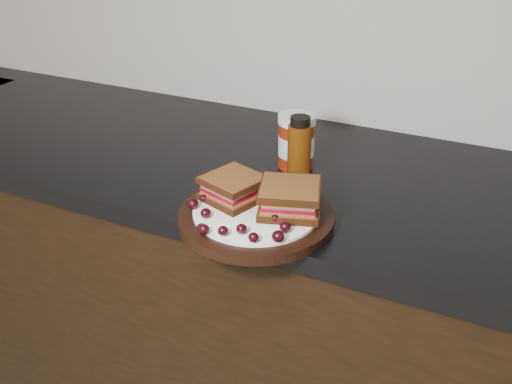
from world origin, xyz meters
TOP-DOWN VIEW (x-y plane):
  - base_cabinets at (0.00, 1.70)m, footprint 3.96×0.58m
  - countertop at (0.00, 1.70)m, footprint 3.98×0.60m
  - plate at (0.25, 1.46)m, footprint 0.28×0.28m
  - sandwich_left at (0.20, 1.48)m, footprint 0.12×0.12m
  - sandwich_right at (0.31, 1.49)m, footprint 0.13×0.13m
  - grape_0 at (0.15, 1.42)m, footprint 0.02×0.02m
  - grape_1 at (0.19, 1.40)m, footprint 0.02×0.02m
  - grape_2 at (0.20, 1.36)m, footprint 0.02×0.02m
  - grape_3 at (0.21, 1.35)m, footprint 0.02×0.02m
  - grape_4 at (0.24, 1.36)m, footprint 0.02×0.02m
  - grape_5 at (0.27, 1.38)m, footprint 0.02×0.02m
  - grape_6 at (0.30, 1.37)m, footprint 0.02×0.02m
  - grape_7 at (0.33, 1.39)m, footprint 0.02×0.02m
  - grape_8 at (0.33, 1.42)m, footprint 0.02×0.02m
  - grape_9 at (0.30, 1.44)m, footprint 0.02×0.02m
  - grape_10 at (0.34, 1.47)m, footprint 0.02×0.02m
  - grape_11 at (0.33, 1.49)m, footprint 0.02×0.02m
  - grape_12 at (0.33, 1.49)m, footprint 0.02×0.02m
  - grape_13 at (0.20, 1.52)m, footprint 0.02×0.02m
  - grape_14 at (0.19, 1.50)m, footprint 0.02×0.02m
  - grape_15 at (0.19, 1.48)m, footprint 0.02×0.02m
  - grape_16 at (0.15, 1.45)m, footprint 0.02×0.02m
  - grape_17 at (0.20, 1.51)m, footprint 0.02×0.02m
  - grape_18 at (0.18, 1.48)m, footprint 0.02×0.02m
  - grape_19 at (0.16, 1.47)m, footprint 0.02×0.02m
  - condiment_jar at (0.23, 1.71)m, footprint 0.10×0.10m
  - oil_bottle at (0.26, 1.66)m, footprint 0.06×0.06m

SIDE VIEW (x-z plane):
  - base_cabinets at x=0.00m, z-range 0.00..0.86m
  - countertop at x=0.00m, z-range 0.86..0.90m
  - plate at x=0.25m, z-range 0.90..0.92m
  - grape_16 at x=0.15m, z-range 0.92..0.94m
  - grape_2 at x=0.20m, z-range 0.92..0.94m
  - grape_18 at x=0.18m, z-range 0.92..0.94m
  - grape_14 at x=0.19m, z-range 0.92..0.94m
  - grape_9 at x=0.30m, z-range 0.92..0.94m
  - grape_6 at x=0.30m, z-range 0.92..0.94m
  - grape_4 at x=0.24m, z-range 0.92..0.94m
  - grape_17 at x=0.20m, z-range 0.92..0.94m
  - grape_5 at x=0.27m, z-range 0.92..0.94m
  - grape_12 at x=0.33m, z-range 0.92..0.94m
  - grape_1 at x=0.19m, z-range 0.92..0.94m
  - grape_13 at x=0.20m, z-range 0.92..0.94m
  - grape_3 at x=0.21m, z-range 0.92..0.94m
  - grape_10 at x=0.34m, z-range 0.92..0.94m
  - grape_8 at x=0.33m, z-range 0.92..0.94m
  - grape_0 at x=0.15m, z-range 0.92..0.94m
  - grape_11 at x=0.33m, z-range 0.92..0.94m
  - grape_7 at x=0.33m, z-range 0.92..0.94m
  - grape_15 at x=0.19m, z-range 0.92..0.94m
  - grape_19 at x=0.16m, z-range 0.92..0.94m
  - sandwich_left at x=0.20m, z-range 0.92..0.97m
  - sandwich_right at x=0.31m, z-range 0.92..0.97m
  - condiment_jar at x=0.23m, z-range 0.90..1.02m
  - oil_bottle at x=0.26m, z-range 0.90..1.03m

